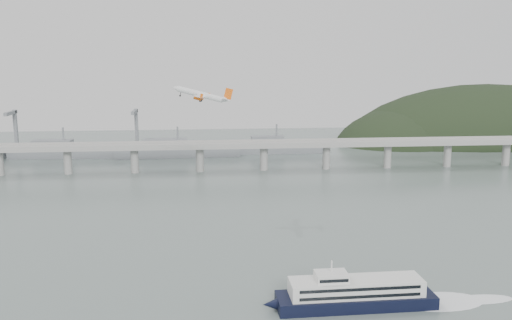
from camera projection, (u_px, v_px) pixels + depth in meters
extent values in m
plane|color=slate|center=(268.00, 267.00, 229.52)|extent=(900.00, 900.00, 0.00)
cube|color=gray|center=(238.00, 145.00, 421.32)|extent=(800.00, 22.00, 2.20)
cube|color=gray|center=(239.00, 145.00, 410.68)|extent=(800.00, 0.60, 1.80)
cube|color=gray|center=(238.00, 141.00, 431.21)|extent=(800.00, 0.60, 1.80)
cylinder|color=gray|center=(0.00, 163.00, 406.54)|extent=(6.00, 6.00, 21.00)
cylinder|color=gray|center=(68.00, 162.00, 411.19)|extent=(6.00, 6.00, 21.00)
cylinder|color=gray|center=(135.00, 160.00, 415.85)|extent=(6.00, 6.00, 21.00)
cylinder|color=gray|center=(200.00, 159.00, 420.50)|extent=(6.00, 6.00, 21.00)
cylinder|color=gray|center=(264.00, 158.00, 425.16)|extent=(6.00, 6.00, 21.00)
cylinder|color=gray|center=(326.00, 157.00, 429.81)|extent=(6.00, 6.00, 21.00)
cylinder|color=gray|center=(388.00, 156.00, 434.46)|extent=(6.00, 6.00, 21.00)
cylinder|color=gray|center=(447.00, 155.00, 439.12)|extent=(6.00, 6.00, 21.00)
cylinder|color=gray|center=(506.00, 154.00, 443.77)|extent=(6.00, 6.00, 21.00)
ellipsoid|color=black|center=(482.00, 157.00, 580.71)|extent=(320.00, 150.00, 156.00)
ellipsoid|color=black|center=(400.00, 155.00, 560.96)|extent=(140.00, 110.00, 96.00)
cube|color=slate|center=(64.00, 153.00, 478.81)|extent=(95.67, 20.15, 8.00)
cube|color=slate|center=(53.00, 144.00, 476.42)|extent=(33.90, 15.02, 8.00)
cylinder|color=slate|center=(63.00, 135.00, 475.80)|extent=(1.60, 1.60, 14.00)
cube|color=slate|center=(178.00, 152.00, 483.23)|extent=(110.55, 21.43, 8.00)
cube|color=slate|center=(165.00, 144.00, 480.70)|extent=(39.01, 16.73, 8.00)
cylinder|color=slate|center=(178.00, 135.00, 480.22)|extent=(1.60, 1.60, 14.00)
cube|color=slate|center=(276.00, 149.00, 501.38)|extent=(85.00, 13.60, 8.00)
cube|color=slate|center=(267.00, 140.00, 499.09)|extent=(29.75, 11.90, 8.00)
cylinder|color=slate|center=(277.00, 132.00, 498.38)|extent=(1.60, 1.60, 14.00)
cube|color=slate|center=(16.00, 131.00, 500.48)|extent=(3.00, 3.00, 40.00)
cube|color=slate|center=(10.00, 113.00, 487.32)|extent=(3.00, 28.00, 3.00)
cube|color=slate|center=(137.00, 130.00, 510.72)|extent=(3.00, 3.00, 40.00)
cube|color=slate|center=(134.00, 112.00, 497.56)|extent=(3.00, 28.00, 3.00)
cube|color=black|center=(355.00, 300.00, 193.65)|extent=(56.89, 14.52, 4.53)
cone|color=black|center=(271.00, 304.00, 190.32)|extent=(5.74, 4.63, 4.53)
cube|color=silver|center=(356.00, 287.00, 192.70)|extent=(47.79, 12.11, 5.67)
cube|color=black|center=(361.00, 290.00, 186.83)|extent=(43.07, 0.88, 1.13)
cube|color=black|center=(361.00, 297.00, 187.34)|extent=(43.07, 0.88, 1.13)
cube|color=black|center=(352.00, 276.00, 198.01)|extent=(43.07, 0.88, 1.13)
cube|color=black|center=(351.00, 283.00, 198.52)|extent=(43.07, 0.88, 1.13)
cube|color=silver|center=(331.00, 276.00, 190.90)|extent=(11.46, 8.12, 2.95)
cube|color=black|center=(334.00, 281.00, 186.97)|extent=(10.20, 0.30, 1.13)
cylinder|color=silver|center=(332.00, 267.00, 190.22)|extent=(0.58, 0.58, 4.53)
ellipsoid|color=white|center=(440.00, 301.00, 197.53)|extent=(32.91, 16.85, 0.23)
ellipsoid|color=white|center=(481.00, 299.00, 199.25)|extent=(24.61, 8.56, 0.23)
cylinder|color=white|center=(201.00, 94.00, 292.98)|extent=(24.96, 8.01, 9.11)
cone|color=white|center=(175.00, 88.00, 293.02)|extent=(4.75, 3.92, 3.99)
cone|color=white|center=(227.00, 100.00, 292.87)|extent=(5.34, 3.68, 4.20)
cube|color=white|center=(202.00, 96.00, 293.10)|extent=(8.31, 30.42, 2.90)
cube|color=white|center=(226.00, 99.00, 292.78)|extent=(4.18, 10.92, 1.44)
cube|color=#EE5D10|center=(228.00, 94.00, 292.37)|extent=(5.28, 0.96, 6.55)
cylinder|color=#EE5D10|center=(200.00, 98.00, 298.10)|extent=(4.42, 2.78, 2.90)
cylinder|color=black|center=(197.00, 97.00, 298.10)|extent=(1.09, 2.11, 2.05)
cube|color=white|center=(200.00, 96.00, 297.97)|extent=(2.42, 0.55, 1.57)
cylinder|color=#EE5D10|center=(198.00, 98.00, 288.46)|extent=(4.42, 2.78, 2.90)
cylinder|color=black|center=(194.00, 97.00, 288.47)|extent=(1.09, 2.11, 2.05)
cube|color=white|center=(198.00, 97.00, 288.34)|extent=(2.42, 0.55, 1.57)
cylinder|color=black|center=(202.00, 99.00, 295.61)|extent=(0.87, 0.40, 2.15)
cylinder|color=black|center=(201.00, 101.00, 295.74)|extent=(1.22, 0.50, 1.20)
cylinder|color=black|center=(200.00, 99.00, 291.05)|extent=(0.87, 0.40, 2.15)
cylinder|color=black|center=(200.00, 101.00, 291.19)|extent=(1.22, 0.50, 1.20)
cylinder|color=black|center=(181.00, 94.00, 293.36)|extent=(0.87, 0.40, 2.15)
cylinder|color=black|center=(180.00, 96.00, 293.50)|extent=(1.22, 0.50, 1.20)
cube|color=#EE5D10|center=(209.00, 95.00, 307.84)|extent=(1.91, 0.41, 2.41)
cube|color=#EE5D10|center=(202.00, 96.00, 278.05)|extent=(1.91, 0.41, 2.41)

